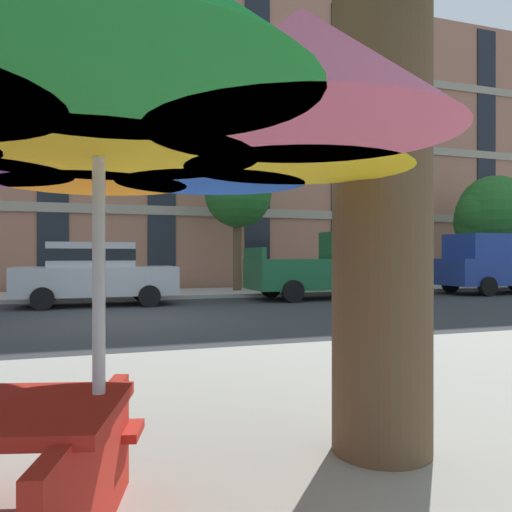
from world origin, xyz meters
name	(u,v)px	position (x,y,z in m)	size (l,w,h in m)	color
ground_plane	(131,320)	(0.00, 0.00, 0.00)	(120.00, 120.00, 0.00)	#2D3033
sidewalk_near_patio	(288,512)	(0.00, -9.00, 0.06)	(56.00, 9.00, 0.12)	#9E998E
sidewalk_far	(112,295)	(0.00, 6.80, 0.06)	(56.00, 3.60, 0.12)	#B2ADA3
apartment_building	(103,155)	(0.00, 14.99, 6.40)	(40.08, 12.08, 12.80)	#A87056
sedan_silver	(95,272)	(-0.66, 3.70, 0.95)	(4.40, 1.98, 1.78)	#A8AAB2
pickup_green	(333,267)	(6.82, 3.70, 1.03)	(5.10, 2.12, 2.20)	#195933
pickup_blue	(498,266)	(13.66, 3.70, 1.03)	(5.10, 2.12, 2.20)	navy
street_tree_middle	(238,194)	(4.52, 6.82, 3.69)	(2.48, 2.48, 4.93)	brown
street_tree_right	(490,215)	(15.83, 6.39, 3.16)	(3.31, 3.33, 4.88)	#4C3823
patio_umbrella	(99,104)	(-0.96, -9.00, 2.13)	(3.24, 3.24, 2.45)	silver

